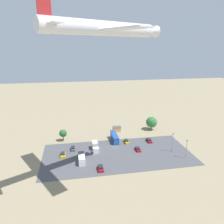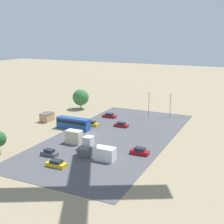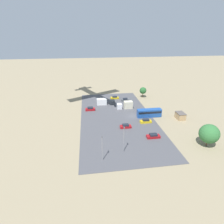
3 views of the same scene
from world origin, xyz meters
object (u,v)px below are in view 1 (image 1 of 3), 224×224
airplane (107,28)px  parked_car_2 (138,149)px  parked_car_4 (126,141)px  parked_truck_0 (95,147)px  parked_car_3 (63,155)px  bus (115,137)px  parked_car_1 (149,140)px  shed_building (117,129)px  parked_car_5 (101,168)px  parked_car_0 (73,148)px  parked_truck_1 (82,159)px

airplane → parked_car_2: bearing=113.7°
parked_car_2 → airplane: 55.42m
parked_car_2 → parked_car_4: (2.94, -8.85, 0.03)m
parked_car_2 → parked_truck_0: size_ratio=0.57×
parked_car_3 → bus: bearing=-155.5°
bus → parked_truck_0: bearing=37.6°
bus → parked_car_1: 16.74m
shed_building → parked_car_5: bearing=69.4°
parked_truck_0 → bus: bearing=-142.4°
shed_building → parked_truck_0: size_ratio=0.59×
shed_building → parked_car_0: 30.04m
parked_car_5 → airplane: 48.92m
parked_car_3 → parked_truck_1: 9.82m
parked_car_3 → parked_car_4: size_ratio=0.98×
parked_car_1 → parked_car_3: 41.12m
parked_car_3 → shed_building: bearing=-140.1°
parked_car_0 → parked_car_3: size_ratio=0.91×
parked_truck_0 → parked_truck_1: 11.41m
parked_car_4 → parked_car_5: parked_car_5 is taller
parked_car_1 → parked_car_5: (26.40, 20.70, 0.07)m
parked_car_2 → parked_car_5: parked_car_5 is taller
parked_truck_1 → parked_car_3: bearing=140.2°
shed_building → parked_car_1: size_ratio=0.96×
parked_truck_0 → parked_car_3: bearing=12.7°
shed_building → parked_truck_1: parked_truck_1 is taller
shed_building → parked_car_1: shed_building is taller
parked_car_0 → parked_car_4: bearing=6.9°
parked_car_1 → parked_car_5: parked_car_5 is taller
bus → parked_car_5: bus is taller
bus → parked_car_1: size_ratio=2.25×
bus → parked_car_4: bearing=149.1°
parked_car_0 → parked_car_4: parked_car_0 is taller
bus → parked_truck_0: size_ratio=1.39×
shed_building → bus: 12.81m
parked_truck_0 → parked_truck_1: size_ratio=0.83×
parked_car_1 → parked_car_4: (11.04, -0.93, 0.02)m
parked_car_0 → airplane: 56.42m
shed_building → airplane: size_ratio=0.12×
parked_car_1 → parked_truck_0: size_ratio=0.62×
parked_car_3 → parked_truck_0: size_ratio=0.60×
parked_car_1 → airplane: size_ratio=0.12×
parked_car_5 → parked_car_3: bearing=-44.0°
parked_car_2 → airplane: size_ratio=0.11×
parked_car_1 → parked_car_2: size_ratio=1.08×
parked_car_0 → parked_car_3: parked_car_0 is taller
bus → parked_car_2: bearing=124.2°
parked_truck_1 → parked_car_2: bearing=12.3°
parked_car_2 → bus: bearing=124.2°
bus → parked_car_5: size_ratio=2.34×
parked_car_2 → parked_car_4: 9.32m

